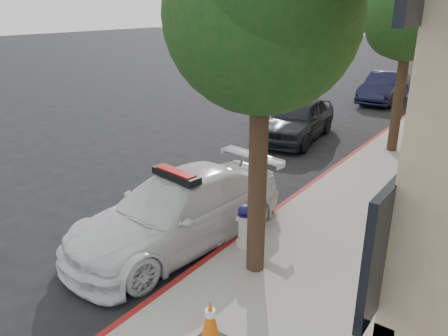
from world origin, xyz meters
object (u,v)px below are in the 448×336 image
parked_car_mid (297,119)px  parked_car_far (385,87)px  traffic_cone (210,320)px  police_car (178,211)px  fire_hydrant (245,226)px

parked_car_mid → parked_car_far: (0.56, 7.99, -0.02)m
parked_car_far → traffic_cone: size_ratio=6.57×
police_car → parked_car_mid: police_car is taller
fire_hydrant → traffic_cone: (0.98, -2.32, -0.09)m
police_car → parked_car_mid: (-1.37, 7.72, 0.03)m
parked_car_far → fire_hydrant: parked_car_far is taller
parked_car_mid → fire_hydrant: parked_car_mid is taller
police_car → traffic_cone: size_ratio=7.65×
parked_car_mid → traffic_cone: bearing=-76.6°
police_car → fire_hydrant: 1.33m
parked_car_mid → parked_car_far: parked_car_mid is taller
police_car → fire_hydrant: police_car is taller
police_car → parked_car_far: bearing=100.8°
parked_car_mid → parked_car_far: bearing=78.8°
parked_car_far → traffic_cone: 17.85m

